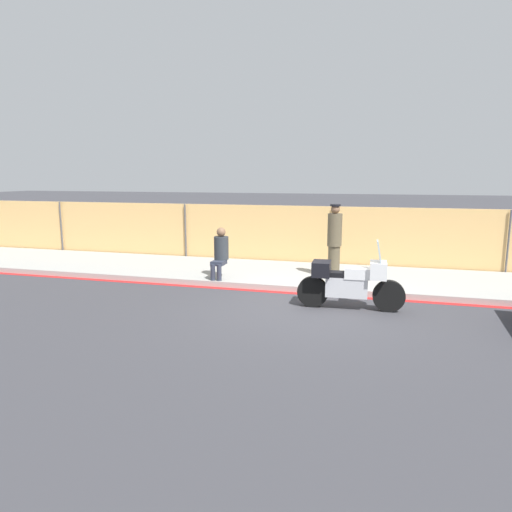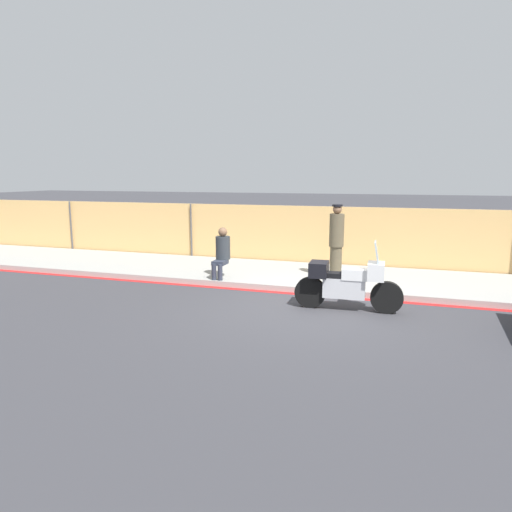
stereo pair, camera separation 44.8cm
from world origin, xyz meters
The scene contains 7 objects.
ground_plane centered at (0.00, 0.00, 0.00)m, with size 120.00×120.00×0.00m, color #38383D.
sidewalk centered at (0.00, 2.71, 0.07)m, with size 34.35×3.09×0.14m.
curb_paint_stripe centered at (0.00, 1.08, 0.00)m, with size 34.35×0.18×0.01m.
storefront_fence centered at (0.00, 4.35, 0.90)m, with size 32.64×0.17×1.80m.
motorcycle centered at (0.78, 0.14, 0.57)m, with size 2.16×0.54×1.42m.
officer_standing centered at (0.24, 2.39, 1.09)m, with size 0.36×0.36×1.85m.
person_seated_on_curb centered at (-2.51, 1.62, 0.84)m, with size 0.37×0.65×1.27m.
Camera 1 is at (1.33, -9.02, 2.69)m, focal length 32.00 mm.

